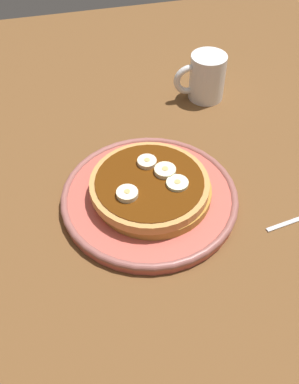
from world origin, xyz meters
The scene contains 8 objects.
ground_plane centered at (0.00, 0.00, -1.50)cm, with size 140.00×140.00×3.00cm, color brown.
plate centered at (0.00, 0.00, 1.11)cm, with size 28.05×28.05×2.06cm.
pancake_stack centered at (-0.04, -0.20, 3.32)cm, with size 19.40×18.91×3.22cm.
banana_slice_0 centered at (-0.53, -3.83, 5.21)cm, with size 3.07×3.07×0.95cm.
banana_slice_1 centered at (3.93, 2.22, 5.27)cm, with size 3.24×3.24×1.07cm.
banana_slice_2 centered at (-3.89, 1.77, 5.11)cm, with size 3.39×3.39×0.75cm.
banana_slice_3 centered at (-2.78, -1.18, 5.24)cm, with size 3.37×3.37×1.01cm.
coffee_mug centered at (-17.67, -25.51, 4.75)cm, with size 10.41×7.02×9.22cm.
Camera 1 is at (11.69, 47.33, 54.10)cm, focal length 42.48 mm.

